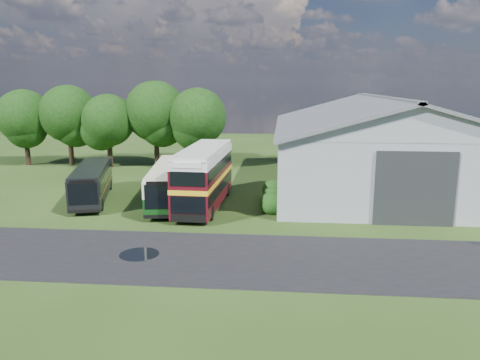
# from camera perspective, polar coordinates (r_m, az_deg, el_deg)

# --- Properties ---
(ground) EXTENTS (120.00, 120.00, 0.00)m
(ground) POSITION_cam_1_polar(r_m,az_deg,el_deg) (29.14, -7.59, -7.01)
(ground) COLOR #213711
(ground) RESTS_ON ground
(asphalt_road) EXTENTS (60.00, 8.00, 0.02)m
(asphalt_road) POSITION_cam_1_polar(r_m,az_deg,el_deg) (25.85, -2.50, -9.40)
(asphalt_road) COLOR black
(asphalt_road) RESTS_ON ground
(puddle) EXTENTS (2.20, 2.20, 0.01)m
(puddle) POSITION_cam_1_polar(r_m,az_deg,el_deg) (26.80, -12.19, -8.88)
(puddle) COLOR black
(puddle) RESTS_ON ground
(storage_shed) EXTENTS (18.80, 24.80, 8.15)m
(storage_shed) POSITION_cam_1_polar(r_m,az_deg,el_deg) (44.03, 16.67, 4.54)
(storage_shed) COLOR gray
(storage_shed) RESTS_ON ground
(tree_far_left) EXTENTS (6.12, 6.12, 8.64)m
(tree_far_left) POSITION_cam_1_polar(r_m,az_deg,el_deg) (58.84, -24.81, 7.03)
(tree_far_left) COLOR black
(tree_far_left) RESTS_ON ground
(tree_left_a) EXTENTS (6.46, 6.46, 9.12)m
(tree_left_a) POSITION_cam_1_polar(r_m,az_deg,el_deg) (56.95, -20.19, 7.58)
(tree_left_a) COLOR black
(tree_left_a) RESTS_ON ground
(tree_left_b) EXTENTS (5.78, 5.78, 8.16)m
(tree_left_b) POSITION_cam_1_polar(r_m,az_deg,el_deg) (54.11, -15.77, 7.01)
(tree_left_b) COLOR black
(tree_left_b) RESTS_ON ground
(tree_mid) EXTENTS (6.80, 6.80, 9.60)m
(tree_mid) POSITION_cam_1_polar(r_m,az_deg,el_deg) (53.72, -10.29, 8.23)
(tree_mid) COLOR black
(tree_mid) RESTS_ON ground
(tree_right_a) EXTENTS (6.26, 6.26, 8.83)m
(tree_right_a) POSITION_cam_1_polar(r_m,az_deg,el_deg) (51.65, -5.17, 7.68)
(tree_right_a) COLOR black
(tree_right_a) RESTS_ON ground
(shrub_front) EXTENTS (1.70, 1.70, 1.70)m
(shrub_front) POSITION_cam_1_polar(r_m,az_deg,el_deg) (34.18, 3.89, -4.10)
(shrub_front) COLOR #194714
(shrub_front) RESTS_ON ground
(shrub_mid) EXTENTS (1.60, 1.60, 1.60)m
(shrub_mid) POSITION_cam_1_polar(r_m,az_deg,el_deg) (36.11, 3.97, -3.23)
(shrub_mid) COLOR #194714
(shrub_mid) RESTS_ON ground
(shrub_back) EXTENTS (1.80, 1.80, 1.80)m
(shrub_back) POSITION_cam_1_polar(r_m,az_deg,el_deg) (38.04, 4.04, -2.46)
(shrub_back) COLOR #194714
(shrub_back) RESTS_ON ground
(bus_green_single) EXTENTS (3.96, 11.14, 3.01)m
(bus_green_single) POSITION_cam_1_polar(r_m,az_deg,el_deg) (37.14, -8.62, -0.38)
(bus_green_single) COLOR black
(bus_green_single) RESTS_ON ground
(bus_maroon_double) EXTENTS (3.09, 10.72, 4.57)m
(bus_maroon_double) POSITION_cam_1_polar(r_m,az_deg,el_deg) (35.66, -4.40, 0.34)
(bus_maroon_double) COLOR black
(bus_maroon_double) RESTS_ON ground
(bus_dark_single) EXTENTS (4.94, 10.31, 2.77)m
(bus_dark_single) POSITION_cam_1_polar(r_m,az_deg,el_deg) (39.54, -17.59, -0.24)
(bus_dark_single) COLOR black
(bus_dark_single) RESTS_ON ground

